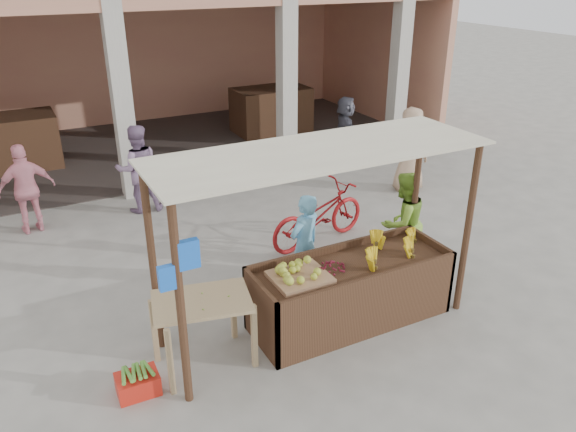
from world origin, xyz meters
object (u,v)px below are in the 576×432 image
side_table (202,310)px  red_crate (138,384)px  motorcycle (318,214)px  vendor_green (403,220)px  vendor_blue (305,242)px  fruit_stall (350,293)px

side_table → red_crate: (-0.83, -0.13, -0.62)m
red_crate → motorcycle: size_ratio=0.23×
red_crate → vendor_green: (4.22, 0.87, 0.71)m
vendor_green → motorcycle: 1.53m
vendor_blue → motorcycle: 1.59m
side_table → motorcycle: (2.74, 2.10, -0.21)m
side_table → red_crate: side_table is taller
vendor_blue → vendor_green: (1.60, -0.11, 0.03)m
motorcycle → vendor_blue: bearing=131.2°
red_crate → vendor_blue: vendor_blue is taller
side_table → vendor_blue: (1.79, 0.85, 0.06)m
side_table → red_crate: 1.04m
vendor_green → motorcycle: size_ratio=0.83×
red_crate → fruit_stall: bearing=3.4°
fruit_stall → vendor_blue: vendor_blue is taller
fruit_stall → motorcycle: size_ratio=1.30×
vendor_green → fruit_stall: bearing=24.5°
fruit_stall → vendor_green: vendor_green is taller
side_table → red_crate: size_ratio=2.69×
fruit_stall → motorcycle: bearing=70.3°
red_crate → vendor_blue: 2.87m
fruit_stall → side_table: bearing=179.0°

